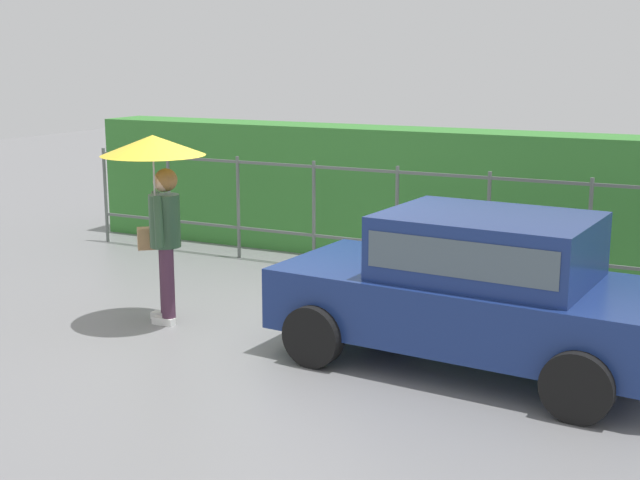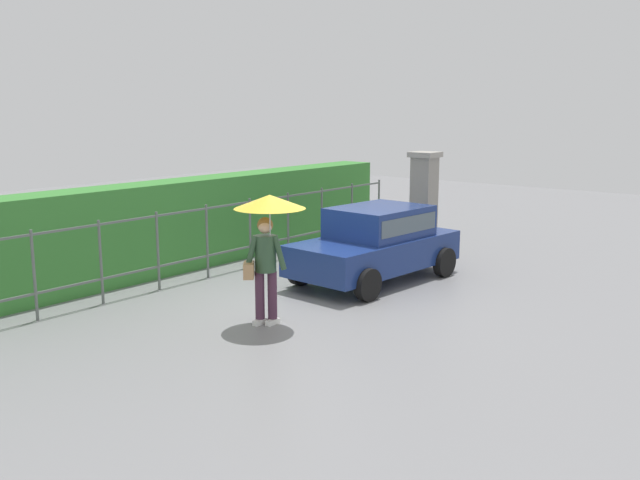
# 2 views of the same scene
# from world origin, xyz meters

# --- Properties ---
(ground_plane) EXTENTS (40.00, 40.00, 0.00)m
(ground_plane) POSITION_xyz_m (0.00, 0.00, 0.00)
(ground_plane) COLOR slate
(car) EXTENTS (3.83, 2.07, 1.48)m
(car) POSITION_xyz_m (1.97, -0.28, 0.80)
(car) COLOR navy
(car) RESTS_ON ground
(pedestrian) EXTENTS (1.12, 1.12, 2.09)m
(pedestrian) POSITION_xyz_m (-1.51, -0.58, 1.62)
(pedestrian) COLOR #47283D
(pedestrian) RESTS_ON ground
(gate_pillar) EXTENTS (0.60, 0.60, 2.42)m
(gate_pillar) POSITION_xyz_m (4.56, 0.17, 1.24)
(gate_pillar) COLOR gray
(gate_pillar) RESTS_ON ground
(fence_section) EXTENTS (11.23, 0.05, 1.50)m
(fence_section) POSITION_xyz_m (0.65, 2.53, 0.83)
(fence_section) COLOR #59605B
(fence_section) RESTS_ON ground
(hedge_row) EXTENTS (12.18, 0.90, 1.90)m
(hedge_row) POSITION_xyz_m (0.65, 3.63, 0.95)
(hedge_row) COLOR #387F33
(hedge_row) RESTS_ON ground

